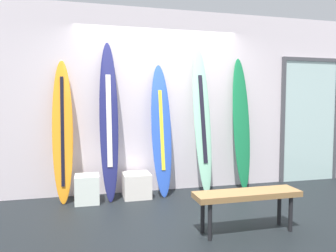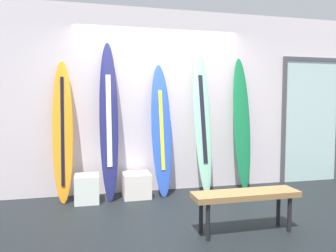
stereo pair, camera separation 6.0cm
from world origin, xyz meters
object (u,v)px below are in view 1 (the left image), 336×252
(surfboard_sunset, at_px, (63,131))
(display_block_center, at_px, (87,189))
(surfboard_seafoam, at_px, (202,120))
(display_block_left, at_px, (137,185))
(bench, at_px, (247,197))
(surfboard_navy, at_px, (109,120))
(surfboard_emerald, at_px, (241,123))
(glass_door, at_px, (310,118))
(surfboard_cobalt, at_px, (161,130))

(surfboard_sunset, xyz_separation_m, display_block_center, (0.31, -0.15, -0.79))
(surfboard_seafoam, relative_size, display_block_left, 5.80)
(display_block_center, relative_size, bench, 0.33)
(surfboard_seafoam, relative_size, bench, 1.97)
(surfboard_navy, distance_m, bench, 2.18)
(surfboard_seafoam, relative_size, display_block_center, 5.88)
(surfboard_emerald, height_order, bench, surfboard_emerald)
(surfboard_seafoam, height_order, glass_door, surfboard_seafoam)
(glass_door, bearing_deg, bench, -140.13)
(surfboard_cobalt, bearing_deg, surfboard_sunset, 179.61)
(surfboard_cobalt, xyz_separation_m, display_block_left, (-0.38, -0.04, -0.80))
(surfboard_navy, bearing_deg, display_block_left, -2.54)
(surfboard_cobalt, distance_m, display_block_left, 0.89)
(surfboard_seafoam, xyz_separation_m, display_block_center, (-1.71, -0.12, -0.92))
(surfboard_sunset, relative_size, bench, 1.71)
(surfboard_sunset, xyz_separation_m, surfboard_cobalt, (1.39, -0.01, -0.01))
(surfboard_cobalt, height_order, surfboard_emerald, surfboard_emerald)
(surfboard_cobalt, bearing_deg, display_block_left, -173.40)
(surfboard_sunset, bearing_deg, surfboard_navy, -3.36)
(surfboard_emerald, relative_size, display_block_center, 5.43)
(surfboard_seafoam, distance_m, glass_door, 2.10)
(surfboard_emerald, bearing_deg, surfboard_sunset, -179.08)
(surfboard_sunset, distance_m, surfboard_emerald, 2.72)
(surfboard_emerald, relative_size, display_block_left, 5.35)
(surfboard_sunset, xyz_separation_m, surfboard_navy, (0.63, -0.04, 0.14))
(display_block_left, relative_size, bench, 0.34)
(surfboard_seafoam, bearing_deg, surfboard_navy, -179.84)
(display_block_left, bearing_deg, display_block_center, -172.11)
(display_block_left, relative_size, glass_door, 0.18)
(display_block_center, xyz_separation_m, bench, (1.64, -1.45, 0.19))
(bench, bearing_deg, surfboard_emerald, 65.01)
(surfboard_navy, relative_size, surfboard_emerald, 1.08)
(surfboard_seafoam, distance_m, display_block_left, 1.38)
(surfboard_cobalt, xyz_separation_m, display_block_center, (-1.08, -0.14, -0.78))
(surfboard_sunset, distance_m, display_block_center, 0.87)
(surfboard_seafoam, distance_m, surfboard_emerald, 0.70)
(display_block_left, relative_size, display_block_center, 1.01)
(surfboard_sunset, height_order, display_block_center, surfboard_sunset)
(surfboard_navy, distance_m, display_block_left, 1.02)
(surfboard_navy, height_order, surfboard_cobalt, surfboard_navy)
(surfboard_emerald, bearing_deg, display_block_left, -176.73)
(surfboard_navy, distance_m, surfboard_seafoam, 1.40)
(surfboard_emerald, height_order, display_block_left, surfboard_emerald)
(surfboard_seafoam, distance_m, display_block_center, 1.95)
(surfboard_seafoam, xyz_separation_m, display_block_left, (-1.01, -0.02, -0.94))
(surfboard_sunset, relative_size, glass_door, 0.92)
(surfboard_sunset, xyz_separation_m, display_block_left, (1.01, -0.05, -0.81))
(display_block_center, xyz_separation_m, glass_door, (3.80, 0.36, 0.91))
(surfboard_navy, xyz_separation_m, surfboard_seafoam, (1.40, 0.00, -0.01))
(surfboard_sunset, relative_size, surfboard_seafoam, 0.87)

